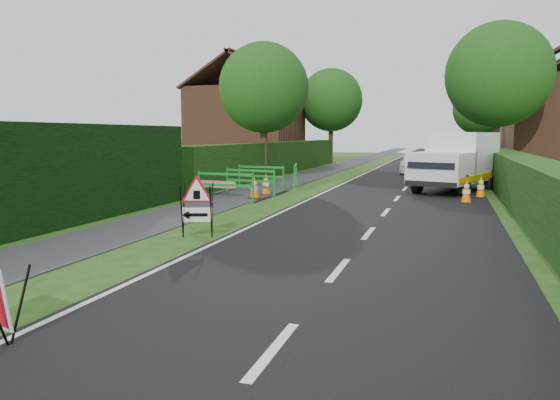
{
  "coord_description": "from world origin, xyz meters",
  "views": [
    {
      "loc": [
        4.17,
        -7.64,
        2.24
      ],
      "look_at": [
        0.56,
        4.02,
        0.76
      ],
      "focal_mm": 35.0,
      "sensor_mm": 36.0,
      "label": 1
    }
  ],
  "objects": [
    {
      "name": "hedge_west_far",
      "position": [
        -5.0,
        22.0,
        0.0
      ],
      "size": [
        1.0,
        24.0,
        1.8
      ],
      "primitive_type": "cube",
      "color": "#14380F",
      "rests_on": "ground"
    },
    {
      "name": "traffic_cone_2",
      "position": [
        4.94,
        15.17,
        0.39
      ],
      "size": [
        0.38,
        0.38,
        0.79
      ],
      "color": "black",
      "rests_on": "ground"
    },
    {
      "name": "traffic_cone_4",
      "position": [
        -2.28,
        11.44,
        0.39
      ],
      "size": [
        0.38,
        0.38,
        0.79
      ],
      "color": "black",
      "rests_on": "ground"
    },
    {
      "name": "ground",
      "position": [
        0.0,
        0.0,
        0.0
      ],
      "size": [
        120.0,
        120.0,
        0.0
      ],
      "primitive_type": "plane",
      "color": "#224313",
      "rests_on": "ground"
    },
    {
      "name": "footpath",
      "position": [
        -3.0,
        35.0,
        0.01
      ],
      "size": [
        2.0,
        90.0,
        0.02
      ],
      "primitive_type": "cube",
      "color": "#2D2D30",
      "rests_on": "ground"
    },
    {
      "name": "traffic_cone_0",
      "position": [
        4.76,
        11.03,
        0.39
      ],
      "size": [
        0.38,
        0.38,
        0.79
      ],
      "color": "black",
      "rests_on": "ground"
    },
    {
      "name": "works_van",
      "position": [
        4.48,
        14.92,
        1.22
      ],
      "size": [
        3.53,
        5.4,
        2.31
      ],
      "rotation": [
        0.0,
        0.0,
        -0.34
      ],
      "color": "silver",
      "rests_on": "ground"
    },
    {
      "name": "house_east_b",
      "position": [
        12.0,
        42.0,
        2.9
      ],
      "size": [
        7.5,
        7.4,
        7.88
      ],
      "color": "brown",
      "rests_on": "ground"
    },
    {
      "name": "tree_ne",
      "position": [
        6.4,
        22.0,
        5.17
      ],
      "size": [
        5.2,
        5.2,
        7.79
      ],
      "color": "#2D2116",
      "rests_on": "ground"
    },
    {
      "name": "house_west",
      "position": [
        -10.0,
        30.0,
        2.9
      ],
      "size": [
        7.5,
        7.4,
        7.88
      ],
      "color": "brown",
      "rests_on": "ground"
    },
    {
      "name": "traffic_cone_1",
      "position": [
        5.29,
        12.79,
        0.39
      ],
      "size": [
        0.38,
        0.38,
        0.79
      ],
      "color": "black",
      "rests_on": "ground"
    },
    {
      "name": "ped_barrier_1",
      "position": [
        -2.73,
        10.98,
        0.63
      ],
      "size": [
        2.09,
        0.73,
        1.0
      ],
      "rotation": [
        0.0,
        0.0,
        -0.19
      ],
      "color": "#178225",
      "rests_on": "ground"
    },
    {
      "name": "ped_barrier_3",
      "position": [
        -1.95,
        14.32,
        0.63
      ],
      "size": [
        0.82,
        2.09,
        1.0
      ],
      "rotation": [
        0.0,
        0.0,
        1.8
      ],
      "color": "#178225",
      "rests_on": "ground"
    },
    {
      "name": "ped_barrier_0",
      "position": [
        -2.9,
        9.06,
        0.63
      ],
      "size": [
        2.08,
        0.49,
        1.0
      ],
      "rotation": [
        0.0,
        0.0,
        -0.07
      ],
      "color": "#178225",
      "rests_on": "ground"
    },
    {
      "name": "tree_nw",
      "position": [
        -4.6,
        18.0,
        4.48
      ],
      "size": [
        4.4,
        4.4,
        6.7
      ],
      "color": "#2D2116",
      "rests_on": "ground"
    },
    {
      "name": "ped_barrier_2",
      "position": [
        -3.05,
        13.09,
        0.63
      ],
      "size": [
        2.09,
        0.64,
        1.0
      ],
      "rotation": [
        0.0,
        0.0,
        -0.14
      ],
      "color": "#178225",
      "rests_on": "ground"
    },
    {
      "name": "road_surface",
      "position": [
        2.5,
        35.0,
        0.0
      ],
      "size": [
        6.0,
        90.0,
        0.02
      ],
      "primitive_type": "cube",
      "color": "black",
      "rests_on": "ground"
    },
    {
      "name": "hatchback_car",
      "position": [
        2.14,
        24.09,
        0.54
      ],
      "size": [
        1.51,
        3.28,
        1.09
      ],
      "primitive_type": "imported",
      "rotation": [
        0.0,
        0.0,
        0.07
      ],
      "color": "silver",
      "rests_on": "ground"
    },
    {
      "name": "triangle_sign",
      "position": [
        -1.0,
        2.89,
        0.8
      ],
      "size": [
        1.0,
        1.0,
        1.15
      ],
      "rotation": [
        0.0,
        0.0,
        0.33
      ],
      "color": "black",
      "rests_on": "ground"
    },
    {
      "name": "redwhite_plank",
      "position": [
        -3.7,
        10.29,
        0.0
      ],
      "size": [
        1.48,
        0.31,
        0.25
      ],
      "primitive_type": "cube",
      "rotation": [
        0.0,
        0.0,
        -0.18
      ],
      "color": "red",
      "rests_on": "ground"
    },
    {
      "name": "tree_fe",
      "position": [
        6.4,
        38.0,
        4.22
      ],
      "size": [
        4.2,
        4.2,
        6.33
      ],
      "color": "#2D2116",
      "rests_on": "ground"
    },
    {
      "name": "traffic_cone_3",
      "position": [
        -2.22,
        10.01,
        0.39
      ],
      "size": [
        0.38,
        0.38,
        0.79
      ],
      "color": "black",
      "rests_on": "ground"
    },
    {
      "name": "tree_fw",
      "position": [
        -4.6,
        34.0,
        4.83
      ],
      "size": [
        4.8,
        4.8,
        7.24
      ],
      "color": "#2D2116",
      "rests_on": "ground"
    },
    {
      "name": "hedge_east",
      "position": [
        6.5,
        16.0,
        0.0
      ],
      "size": [
        1.2,
        50.0,
        1.5
      ],
      "primitive_type": "cube",
      "color": "#14380F",
      "rests_on": "ground"
    }
  ]
}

